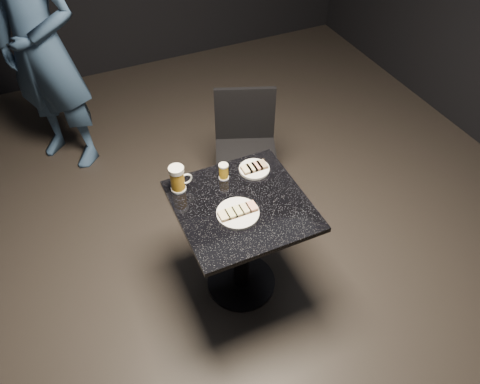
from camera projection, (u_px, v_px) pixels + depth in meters
name	position (u px, v px, depth m)	size (l,w,h in m)	color
floor	(241.00, 283.00, 3.06)	(6.00, 6.00, 0.00)	black
room_shell	(242.00, 3.00, 1.76)	(6.00, 6.00, 6.00)	black
plate_large	(238.00, 213.00, 2.47)	(0.23, 0.23, 0.01)	white
plate_small	(254.00, 169.00, 2.72)	(0.18, 0.18, 0.01)	white
patron	(40.00, 47.00, 3.30)	(0.72, 0.47, 1.97)	navy
table	(241.00, 233.00, 2.70)	(0.70, 0.70, 0.75)	black
beer_mug	(178.00, 179.00, 2.55)	(0.12, 0.09, 0.16)	silver
beer_tumbler	(224.00, 171.00, 2.64)	(0.06, 0.06, 0.10)	silver
chair	(246.00, 144.00, 3.28)	(0.55, 0.55, 0.88)	black
canapes_on_plate_large	(238.00, 211.00, 2.46)	(0.21, 0.07, 0.02)	#4C3521
canapes_on_plate_small	(254.00, 167.00, 2.71)	(0.15, 0.07, 0.02)	#4C3521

